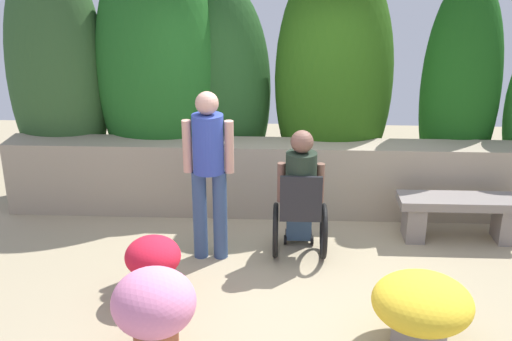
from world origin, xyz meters
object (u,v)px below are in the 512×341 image
stone_bench (461,212)px  flower_pot_terracotta_by_wall (153,262)px  person_standing_companion (209,165)px  flower_pot_red_accent (422,307)px  person_in_wheelchair (300,198)px  flower_pot_purple_near (154,308)px

stone_bench → flower_pot_terracotta_by_wall: (-3.00, -1.30, 0.05)m
person_standing_companion → flower_pot_red_accent: 2.36m
stone_bench → flower_pot_terracotta_by_wall: bearing=-154.2°
stone_bench → flower_pot_red_accent: flower_pot_red_accent is taller
stone_bench → person_in_wheelchair: size_ratio=0.99×
stone_bench → flower_pot_terracotta_by_wall: size_ratio=2.24×
stone_bench → person_standing_companion: bearing=-166.4°
flower_pot_terracotta_by_wall → flower_pot_red_accent: (2.22, -0.59, -0.02)m
person_standing_companion → flower_pot_red_accent: person_standing_companion is taller
stone_bench → person_standing_companion: 2.72m
stone_bench → flower_pot_purple_near: size_ratio=1.84×
person_standing_companion → flower_pot_purple_near: size_ratio=2.37×
person_in_wheelchair → flower_pot_terracotta_by_wall: (-1.30, -0.88, -0.26)m
person_in_wheelchair → flower_pot_red_accent: size_ratio=1.70×
flower_pot_purple_near → flower_pot_red_accent: flower_pot_purple_near is taller
person_standing_companion → flower_pot_terracotta_by_wall: bearing=-121.2°
person_standing_companion → flower_pot_red_accent: bearing=-41.1°
person_standing_companion → flower_pot_terracotta_by_wall: 1.09m
stone_bench → person_in_wheelchair: bearing=-163.7°
flower_pot_purple_near → flower_pot_red_accent: (2.05, 0.21, -0.07)m
person_in_wheelchair → flower_pot_purple_near: 2.04m
flower_pot_purple_near → flower_pot_terracotta_by_wall: (-0.17, 0.81, -0.05)m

